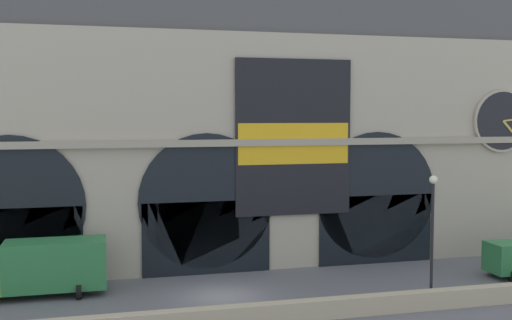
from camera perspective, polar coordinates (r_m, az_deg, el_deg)
ground_plane at (r=35.02m, az=-3.16°, el=-12.55°), size 200.00×200.00×0.00m
quay_parapet_wall at (r=30.38m, az=-1.35°, el=-14.24°), size 90.00×0.70×0.96m
station_building at (r=41.25m, az=-5.26°, el=2.72°), size 48.77×6.07×18.47m
box_truck_midwest at (r=36.52m, az=-19.55°, el=-9.32°), size 7.50×2.91×3.12m
street_lamp_quayside at (r=34.01m, az=16.09°, el=-5.57°), size 0.44×0.44×6.90m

